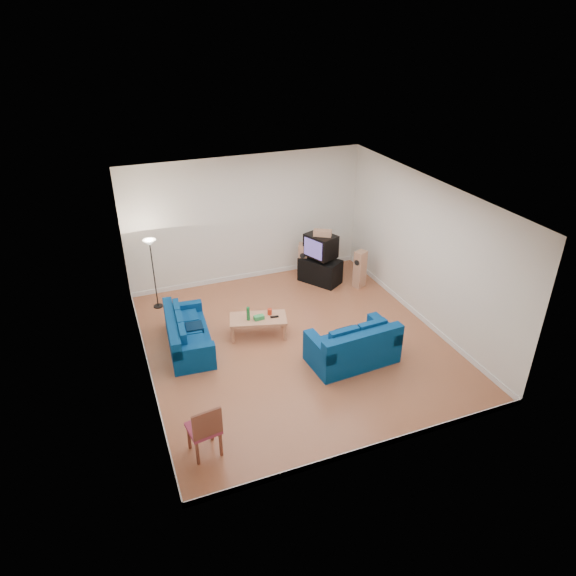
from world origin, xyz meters
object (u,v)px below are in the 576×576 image
object	(u,v)px
sofa_three_seat	(186,336)
sofa_loveseat	(354,348)
coffee_table	(258,320)
tv_stand	(320,271)
television	(321,246)

from	to	relation	value
sofa_three_seat	sofa_loveseat	xyz separation A→B (m)	(2.96, -1.69, 0.05)
sofa_three_seat	coffee_table	bearing A→B (deg)	90.38
sofa_three_seat	tv_stand	xyz separation A→B (m)	(3.78, 1.70, 0.04)
sofa_loveseat	coffee_table	distance (m)	2.15
sofa_three_seat	sofa_loveseat	distance (m)	3.41
sofa_loveseat	coffee_table	world-z (taller)	sofa_loveseat
sofa_loveseat	television	world-z (taller)	television
tv_stand	coffee_table	bearing A→B (deg)	-85.10
sofa_loveseat	coffee_table	xyz separation A→B (m)	(-1.44, 1.59, 0.06)
sofa_three_seat	television	bearing A→B (deg)	118.52
coffee_table	sofa_three_seat	bearing A→B (deg)	176.21
sofa_three_seat	coffee_table	world-z (taller)	sofa_three_seat
sofa_loveseat	tv_stand	bearing A→B (deg)	72.53
sofa_loveseat	tv_stand	xyz separation A→B (m)	(0.82, 3.40, -0.01)
coffee_table	tv_stand	size ratio (longest dim) A/B	1.28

